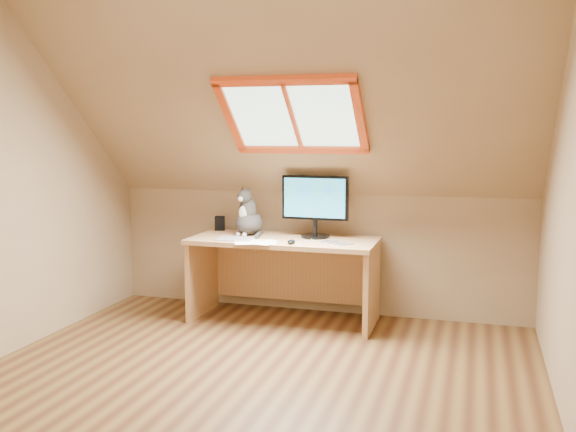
% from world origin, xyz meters
% --- Properties ---
extents(ground, '(3.50, 3.50, 0.00)m').
position_xyz_m(ground, '(0.00, 0.00, 0.00)').
color(ground, brown).
rests_on(ground, ground).
extents(room_shell, '(3.52, 3.52, 2.41)m').
position_xyz_m(room_shell, '(0.00, -0.09, 1.43)').
color(room_shell, tan).
rests_on(room_shell, ground).
extents(desk, '(1.47, 0.64, 0.67)m').
position_xyz_m(desk, '(-0.17, 1.44, 0.46)').
color(desk, tan).
rests_on(desk, ground).
extents(monitor, '(0.54, 0.23, 0.49)m').
position_xyz_m(monitor, '(0.05, 1.48, 0.96)').
color(monitor, black).
rests_on(monitor, desk).
extents(cat, '(0.29, 0.32, 0.41)m').
position_xyz_m(cat, '(-0.50, 1.47, 0.82)').
color(cat, '#45403D').
rests_on(cat, desk).
extents(desk_speaker, '(0.10, 0.10, 0.12)m').
position_xyz_m(desk_speaker, '(-0.82, 1.63, 0.73)').
color(desk_speaker, black).
rests_on(desk_speaker, desk).
extents(graphics_tablet, '(0.28, 0.21, 0.01)m').
position_xyz_m(graphics_tablet, '(-0.52, 1.21, 0.68)').
color(graphics_tablet, '#B2B2B7').
rests_on(graphics_tablet, desk).
extents(mouse, '(0.06, 0.10, 0.03)m').
position_xyz_m(mouse, '(-0.04, 1.15, 0.69)').
color(mouse, black).
rests_on(mouse, desk).
extents(papers, '(0.35, 0.30, 0.01)m').
position_xyz_m(papers, '(-0.26, 1.12, 0.67)').
color(papers, white).
rests_on(papers, desk).
extents(cables, '(0.51, 0.26, 0.01)m').
position_xyz_m(cables, '(0.18, 1.26, 0.68)').
color(cables, silver).
rests_on(cables, desk).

